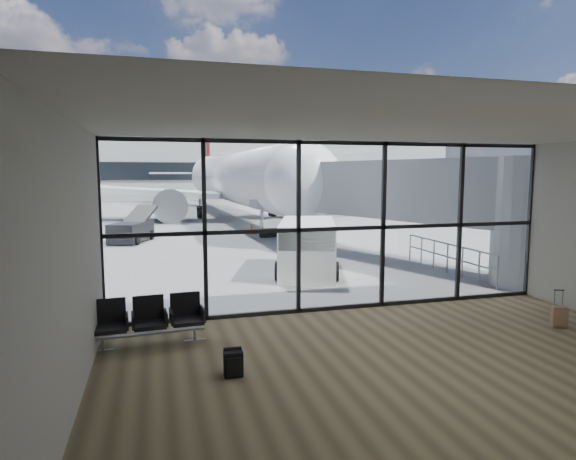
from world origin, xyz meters
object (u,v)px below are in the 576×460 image
backpack (233,364)px  airliner (235,179)px  seating_row (149,318)px  service_van (307,247)px  belt_loader (132,230)px  suitcase (559,317)px  mobile_stairs (13,239)px

backpack → airliner: size_ratio=0.01×
backpack → seating_row: bearing=126.4°
service_van → belt_loader: service_van is taller
backpack → service_van: 9.32m
belt_loader → seating_row: bearing=-65.9°
seating_row → suitcase: seating_row is taller
suitcase → service_van: size_ratio=0.19×
seating_row → suitcase: 9.49m
backpack → mobile_stairs: mobile_stairs is taller
mobile_stairs → suitcase: bearing=-36.4°
suitcase → seating_row: bearing=-166.9°
belt_loader → mobile_stairs: mobile_stairs is taller
seating_row → suitcase: bearing=-13.1°
backpack → belt_loader: belt_loader is taller
backpack → mobile_stairs: (-8.00, 17.54, 0.26)m
suitcase → belt_loader: 20.85m
belt_loader → suitcase: bearing=-39.5°
seating_row → backpack: size_ratio=4.52×
airliner → mobile_stairs: (-13.34, -15.26, -2.71)m
seating_row → suitcase: (9.37, -1.48, -0.30)m
belt_loader → airliner: bearing=81.3°
airliner → service_van: airliner is taller
suitcase → mobile_stairs: size_ratio=0.28×
airliner → service_van: bearing=-94.8°
suitcase → mobile_stairs: mobile_stairs is taller
service_van → belt_loader: size_ratio=1.14×
suitcase → belt_loader: (-10.42, 18.06, 0.35)m
airliner → suitcase: bearing=-87.2°
service_van → belt_loader: (-6.58, 10.40, -0.37)m
suitcase → service_van: service_van is taller
airliner → belt_loader: airliner is taller
backpack → belt_loader: 18.92m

